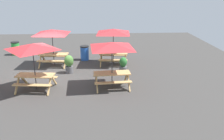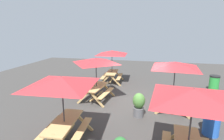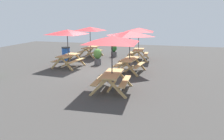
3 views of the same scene
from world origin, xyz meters
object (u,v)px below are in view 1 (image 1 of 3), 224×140
Objects in this scene: picnic_table_2 at (52,34)px; potted_plant_0 at (69,63)px; trash_bin_blue at (85,53)px; picnic_table_3 at (113,34)px; picnic_table_4 at (33,50)px; trash_bin_green at (16,48)px; potted_plant_1 at (123,65)px; picnic_table_1 at (112,48)px.

potted_plant_0 is (-1.12, 1.51, -1.41)m from picnic_table_2.
picnic_table_3 is at bearing 148.91° from trash_bin_blue.
trash_bin_blue is at bearing -106.10° from picnic_table_4.
trash_bin_green is (6.98, -2.73, -1.49)m from picnic_table_3.
picnic_table_3 and picnic_table_4 have the same top height.
trash_bin_blue is 3.73m from potted_plant_1.
picnic_table_3 is 3.37m from potted_plant_0.
potted_plant_0 is at bearing -4.41° from potted_plant_1.
picnic_table_2 is at bearing 31.29° from trash_bin_blue.
picnic_table_3 is at bearing -129.07° from picnic_table_4.
potted_plant_0 is at bearing -113.04° from picnic_table_4.
picnic_table_2 is 2.88× the size of trash_bin_green.
picnic_table_2 is (3.48, -3.77, 0.00)m from picnic_table_1.
picnic_table_3 is 5.59m from picnic_table_4.
potted_plant_1 is (-2.35, 2.90, -0.01)m from trash_bin_blue.
potted_plant_1 is (-0.47, 1.76, -1.50)m from picnic_table_3.
trash_bin_green is (2.97, -6.62, -1.49)m from picnic_table_4.
picnic_table_2 is at bearing 139.49° from trash_bin_green.
picnic_table_1 is at bearing 135.75° from trash_bin_green.
potted_plant_0 is (-1.36, -2.36, -1.41)m from picnic_table_4.
picnic_table_3 is at bearing -175.12° from picnic_table_2.
picnic_table_1 and picnic_table_4 have the same top height.
picnic_table_4 is 2.38× the size of trash_bin_blue.
trash_bin_blue is at bearing -75.78° from picnic_table_1.
trash_bin_blue is (-5.10, 1.60, 0.00)m from trash_bin_green.
picnic_table_2 is 1.21× the size of picnic_table_4.
trash_bin_blue is 2.77m from potted_plant_0.
picnic_table_1 is 2.88× the size of trash_bin_blue.
potted_plant_1 is (-4.48, -2.12, -1.50)m from picnic_table_4.
trash_bin_green is 0.92× the size of potted_plant_0.
picnic_table_2 is 4.83m from potted_plant_1.
picnic_table_2 is at bearing -51.02° from picnic_table_1.
picnic_table_2 is 2.92× the size of potted_plant_1.
trash_bin_green is at bearing -44.47° from potted_plant_0.
potted_plant_1 is at bearing -114.25° from picnic_table_1.
trash_bin_green is (3.21, -2.74, -1.49)m from picnic_table_2.
picnic_table_1 is 3.56m from potted_plant_0.
picnic_table_3 reaches higher than trash_bin_blue.
potted_plant_0 reaches higher than trash_bin_blue.
picnic_table_3 reaches higher than potted_plant_1.
trash_bin_green and trash_bin_blue have the same top height.
picnic_table_1 is 5.13m from picnic_table_2.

